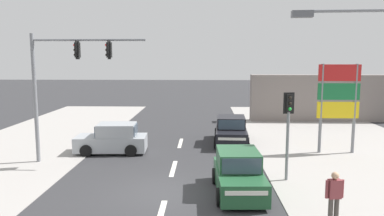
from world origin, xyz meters
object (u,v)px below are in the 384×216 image
at_px(hatchback_crossing_left, 239,174).
at_px(pedestrian_at_kerb, 334,195).
at_px(traffic_signal_mast, 62,74).
at_px(shopping_plaza_sign, 338,96).
at_px(hatchback_oncoming_near, 113,139).
at_px(pedestal_signal_right_kerb, 288,121).
at_px(sedan_receding_far, 231,131).

xyz_separation_m(hatchback_crossing_left, pedestrian_at_kerb, (2.53, -2.65, 0.22)).
xyz_separation_m(traffic_signal_mast, shopping_plaza_sign, (13.38, 2.18, -1.16)).
xyz_separation_m(hatchback_oncoming_near, hatchback_crossing_left, (5.99, -5.63, 0.00)).
distance_m(pedestal_signal_right_kerb, hatchback_crossing_left, 3.03).
height_order(traffic_signal_mast, sedan_receding_far, traffic_signal_mast).
relative_size(traffic_signal_mast, sedan_receding_far, 1.39).
relative_size(pedestal_signal_right_kerb, hatchback_crossing_left, 0.96).
distance_m(shopping_plaza_sign, hatchback_oncoming_near, 11.79).
bearing_deg(shopping_plaza_sign, hatchback_crossing_left, -133.24).
distance_m(traffic_signal_mast, hatchback_crossing_left, 9.32).
bearing_deg(traffic_signal_mast, sedan_receding_far, 27.41).
distance_m(traffic_signal_mast, pedestal_signal_right_kerb, 10.28).
height_order(traffic_signal_mast, hatchback_oncoming_near, traffic_signal_mast).
relative_size(traffic_signal_mast, pedestrian_at_kerb, 3.68).
bearing_deg(hatchback_crossing_left, pedestrian_at_kerb, -46.28).
distance_m(shopping_plaza_sign, pedestrian_at_kerb, 9.33).
xyz_separation_m(shopping_plaza_sign, sedan_receding_far, (-5.28, 2.02, -2.28)).
bearing_deg(sedan_receding_far, pedestrian_at_kerb, -78.06).
bearing_deg(traffic_signal_mast, hatchback_oncoming_near, 45.98).
relative_size(sedan_receding_far, pedestrian_at_kerb, 2.64).
relative_size(shopping_plaza_sign, hatchback_oncoming_near, 1.24).
bearing_deg(hatchback_oncoming_near, hatchback_crossing_left, -43.23).
relative_size(shopping_plaza_sign, sedan_receding_far, 1.07).
bearing_deg(shopping_plaza_sign, pedestrian_at_kerb, -109.53).
bearing_deg(pedestal_signal_right_kerb, shopping_plaza_sign, 52.06).
relative_size(hatchback_oncoming_near, pedestrian_at_kerb, 2.28).
relative_size(pedestal_signal_right_kerb, hatchback_oncoming_near, 0.96).
relative_size(pedestal_signal_right_kerb, sedan_receding_far, 0.83).
relative_size(sedan_receding_far, hatchback_oncoming_near, 1.16).
bearing_deg(hatchback_crossing_left, shopping_plaza_sign, 46.76).
bearing_deg(shopping_plaza_sign, hatchback_oncoming_near, -178.50).
xyz_separation_m(traffic_signal_mast, hatchback_crossing_left, (7.80, -3.75, -3.44)).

